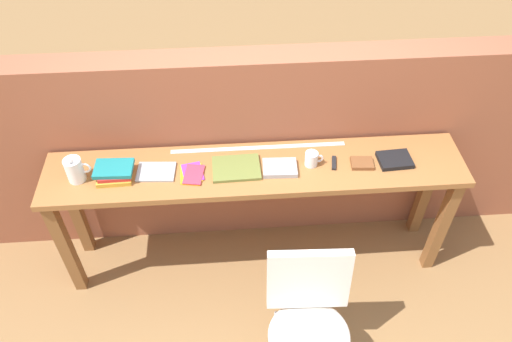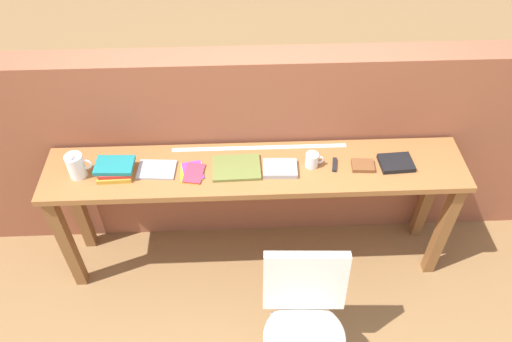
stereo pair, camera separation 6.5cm
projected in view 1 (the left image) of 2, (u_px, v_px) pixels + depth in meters
The scene contains 15 objects.
ground_plane at pixel (259, 292), 3.35m from camera, with size 40.00×40.00×0.00m, color olive.
brick_wall_back at pixel (252, 149), 3.30m from camera, with size 6.00×0.20×1.43m, color #935138.
sideboard at pixel (255, 184), 3.04m from camera, with size 2.50×0.44×0.88m.
chair_white_moulded at pixel (309, 316), 2.65m from camera, with size 0.46×0.47×0.89m.
pitcher_white at pixel (75, 170), 2.82m from camera, with size 0.14×0.10×0.18m.
book_stack_leftmost at pixel (115, 172), 2.86m from camera, with size 0.22×0.17×0.07m.
magazine_cycling at pixel (156, 172), 2.90m from camera, with size 0.22×0.16×0.01m, color #9E9EA3.
pamphlet_pile_colourful at pixel (192, 174), 2.89m from camera, with size 0.15×0.20×0.01m.
book_open_centre at pixel (236, 168), 2.92m from camera, with size 0.28×0.21×0.02m, color olive.
book_grey_hardcover at pixel (280, 168), 2.92m from camera, with size 0.20×0.14×0.03m, color #9E9EA3.
mug at pixel (312, 159), 2.93m from camera, with size 0.11×0.08×0.09m.
multitool_folded at pixel (334, 163), 2.95m from camera, with size 0.02×0.11×0.02m, color black.
leather_journal_brown at pixel (362, 163), 2.95m from camera, with size 0.13×0.10×0.02m, color brown.
book_repair_rightmost at pixel (395, 160), 2.96m from camera, with size 0.19×0.15×0.03m, color black.
ruler_metal_back_edge at pixel (258, 148), 3.06m from camera, with size 1.07×0.03×0.00m, color silver.
Camera 1 is at (-0.15, -1.79, 2.94)m, focal length 35.00 mm.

